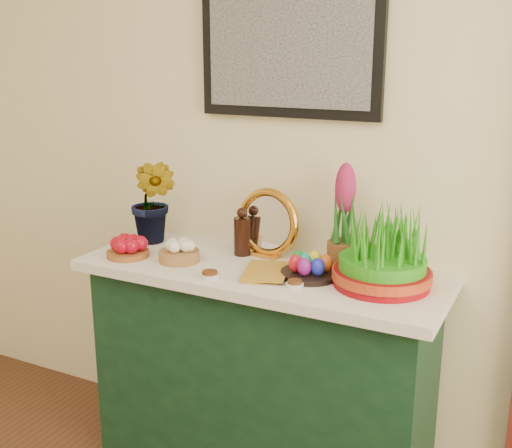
{
  "coord_description": "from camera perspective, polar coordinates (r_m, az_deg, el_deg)",
  "views": [
    {
      "loc": [
        0.91,
        -0.05,
        1.69
      ],
      "look_at": [
        -0.11,
        1.95,
        1.07
      ],
      "focal_mm": 45.0,
      "sensor_mm": 36.0,
      "label": 1
    }
  ],
  "objects": [
    {
      "name": "wheatgrass_sabzeh",
      "position": [
        2.25,
        11.22,
        -2.45
      ],
      "size": [
        0.35,
        0.35,
        0.28
      ],
      "color": "maroon",
      "rests_on": "tablecloth"
    },
    {
      "name": "vinegar_cruet",
      "position": [
        2.55,
        -1.24,
        -0.9
      ],
      "size": [
        0.07,
        0.07,
        0.19
      ],
      "color": "black",
      "rests_on": "tablecloth"
    },
    {
      "name": "hyacinth_pink",
      "position": [
        2.4,
        7.85,
        0.24
      ],
      "size": [
        0.12,
        0.12,
        0.4
      ],
      "color": "brown",
      "rests_on": "tablecloth"
    },
    {
      "name": "spice_dish_right",
      "position": [
        2.23,
        3.46,
        -5.36
      ],
      "size": [
        0.06,
        0.06,
        0.03
      ],
      "color": "silver",
      "rests_on": "tablecloth"
    },
    {
      "name": "spice_dish_left",
      "position": [
        2.32,
        -4.12,
        -4.55
      ],
      "size": [
        0.07,
        0.07,
        0.03
      ],
      "color": "silver",
      "rests_on": "tablecloth"
    },
    {
      "name": "egg_plate",
      "position": [
        2.32,
        4.75,
        -3.9
      ],
      "size": [
        0.22,
        0.22,
        0.09
      ],
      "color": "black",
      "rests_on": "tablecloth"
    },
    {
      "name": "apple_bowl",
      "position": [
        2.59,
        -11.34,
        -2.11
      ],
      "size": [
        0.22,
        0.22,
        0.08
      ],
      "color": "brown",
      "rests_on": "tablecloth"
    },
    {
      "name": "mirror",
      "position": [
        2.52,
        1.07,
        0.03
      ],
      "size": [
        0.28,
        0.09,
        0.28
      ],
      "color": "orange",
      "rests_on": "tablecloth"
    },
    {
      "name": "garlic_basket",
      "position": [
        2.5,
        -6.86,
        -2.5
      ],
      "size": [
        0.2,
        0.2,
        0.09
      ],
      "color": "#A27341",
      "rests_on": "tablecloth"
    },
    {
      "name": "book",
      "position": [
        2.36,
        -1.02,
        -4.1
      ],
      "size": [
        0.2,
        0.24,
        0.03
      ],
      "primitive_type": "imported",
      "rotation": [
        0.0,
        0.0,
        0.29
      ],
      "color": "#B78624",
      "rests_on": "tablecloth"
    },
    {
      "name": "hyacinth_green",
      "position": [
        2.71,
        -9.14,
        3.23
      ],
      "size": [
        0.25,
        0.21,
        0.48
      ],
      "primitive_type": "imported",
      "rotation": [
        0.0,
        0.0,
        0.04
      ],
      "color": "#20651E",
      "rests_on": "tablecloth"
    },
    {
      "name": "sideboard",
      "position": [
        2.62,
        0.51,
        -13.44
      ],
      "size": [
        1.3,
        0.45,
        0.85
      ],
      "primitive_type": "cube",
      "color": "#153B1F",
      "rests_on": "ground"
    },
    {
      "name": "tablecloth",
      "position": [
        2.44,
        0.53,
        -4.25
      ],
      "size": [
        1.4,
        0.55,
        0.04
      ],
      "primitive_type": "cube",
      "color": "white",
      "rests_on": "sideboard"
    }
  ]
}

